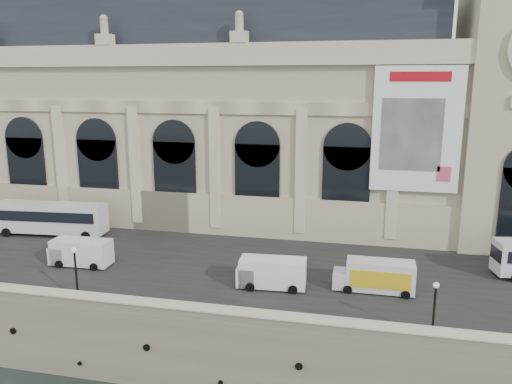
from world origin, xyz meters
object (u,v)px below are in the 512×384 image
at_px(bus_left, 51,218).
at_px(lamp_right, 434,311).
at_px(box_truck, 375,276).
at_px(van_c, 269,273).
at_px(van_b, 78,252).
at_px(lamp_left, 76,274).

height_order(bus_left, lamp_right, lamp_right).
xyz_separation_m(bus_left, box_truck, (37.37, -8.12, -0.78)).
bearing_deg(bus_left, van_c, -18.38).
distance_m(van_c, box_truck, 9.31).
xyz_separation_m(van_c, lamp_right, (13.14, -6.37, 0.78)).
xyz_separation_m(bus_left, van_b, (8.66, -8.17, -0.82)).
relative_size(box_truck, lamp_right, 1.60).
height_order(van_c, box_truck, box_truck).
bearing_deg(box_truck, lamp_right, -62.75).
xyz_separation_m(lamp_left, lamp_right, (28.21, -0.25, -0.17)).
xyz_separation_m(van_b, van_c, (19.48, -1.18, 0.01)).
distance_m(bus_left, lamp_left, 20.25).
xyz_separation_m(van_b, lamp_right, (32.62, -7.55, 0.79)).
relative_size(van_c, box_truck, 0.90).
distance_m(van_b, van_c, 19.52).
distance_m(bus_left, van_c, 29.67).
distance_m(van_c, lamp_right, 14.62).
bearing_deg(van_b, box_truck, 0.08).
bearing_deg(lamp_right, box_truck, 117.25).
height_order(van_b, van_c, van_c).
bearing_deg(van_b, lamp_right, -13.03).
relative_size(bus_left, van_b, 2.21).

